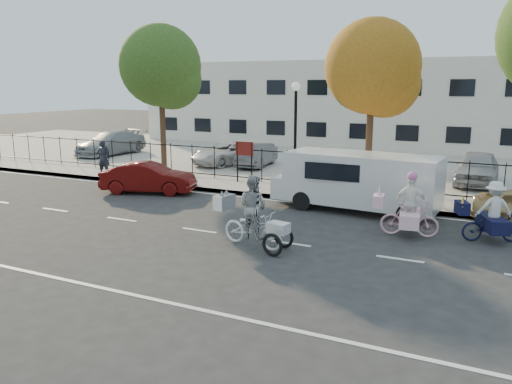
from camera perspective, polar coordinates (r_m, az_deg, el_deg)
The scene contains 21 objects.
ground at distance 15.39m, azimuth -6.51°, elevation -4.40°, with size 120.00×120.00×0.00m, color #333334.
road_markings at distance 15.39m, azimuth -6.51°, elevation -4.38°, with size 60.00×9.52×0.01m, color silver, non-canonical shape.
curb at distance 19.70m, azimuth 1.22°, elevation -0.43°, with size 60.00×0.10×0.15m, color #A8A399.
sidewalk at distance 20.64m, azimuth 2.41°, elevation 0.14°, with size 60.00×2.20×0.15m, color #A8A399.
parking_lot at distance 28.92m, azimuth 9.32°, elevation 3.45°, with size 60.00×15.60×0.15m, color #A8A399.
iron_fence at distance 21.49m, azimuth 3.58°, elevation 2.84°, with size 58.00×0.06×1.50m, color black, non-canonical shape.
building at distance 38.34m, azimuth 13.71°, elevation 9.76°, with size 34.00×10.00×6.00m, color silver.
lamppost at distance 20.69m, azimuth 4.54°, elevation 8.64°, with size 0.36×0.36×4.33m.
street_sign at distance 21.80m, azimuth -1.33°, elevation 4.37°, with size 0.85×0.06×1.80m.
zebra_trike at distance 13.63m, azimuth -0.35°, elevation -3.12°, with size 2.34×1.17×2.00m.
unicorn_bike at distance 15.23m, azimuth 17.06°, elevation -2.26°, with size 1.95×1.37×1.93m.
bull_bike at distance 15.57m, azimuth 25.38°, elevation -2.67°, with size 1.93×1.37×1.75m.
white_van at distance 17.74m, azimuth 11.63°, elevation 1.38°, with size 5.89×2.42×2.04m.
red_sedan at distance 20.95m, azimuth -12.19°, elevation 1.59°, with size 1.33×3.81×1.26m, color #4F0A09.
pedestrian at distance 24.60m, azimuth -17.05°, elevation 3.72°, with size 0.61×0.40×1.68m, color black.
lot_car_a at distance 32.16m, azimuth -16.24°, elevation 5.41°, with size 1.99×4.91×1.42m, color #989CA0.
lot_car_b at distance 27.11m, azimuth -3.24°, elevation 4.47°, with size 2.00×4.34×1.21m, color silver.
lot_car_c at distance 26.35m, azimuth 0.08°, elevation 4.24°, with size 1.26×3.61×1.19m, color #55565E.
lot_car_d at distance 23.60m, azimuth 23.97°, elevation 2.55°, with size 1.68×4.17×1.42m, color #9E9FA6.
tree_west at distance 25.31m, azimuth -10.51°, elevation 13.57°, with size 3.96×3.96×7.26m.
tree_mid at distance 21.01m, azimuth 13.57°, elevation 13.25°, with size 3.81×3.81×6.99m.
Camera 1 is at (7.84, -12.51, 4.36)m, focal length 35.00 mm.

